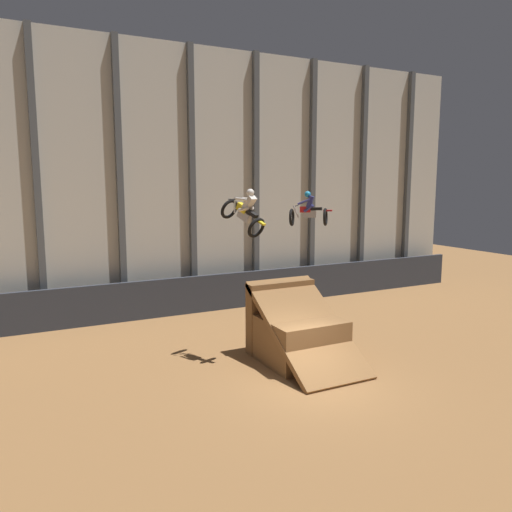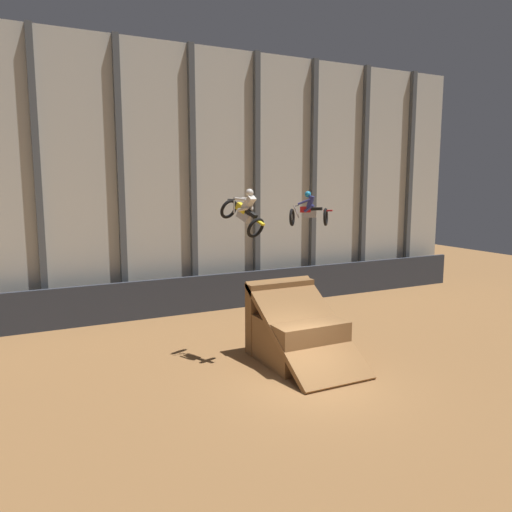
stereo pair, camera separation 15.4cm
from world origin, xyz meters
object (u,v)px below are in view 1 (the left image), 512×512
at_px(rider_bike_left_air, 245,212).
at_px(traffic_cone_near_ramp, 309,321).
at_px(dirt_ramp, 295,332).
at_px(rider_bike_right_air, 309,212).

bearing_deg(rider_bike_left_air, traffic_cone_near_ramp, 7.58).
bearing_deg(traffic_cone_near_ramp, dirt_ramp, -130.53).
xyz_separation_m(rider_bike_left_air, rider_bike_right_air, (4.00, 2.24, -0.19)).
distance_m(dirt_ramp, rider_bike_right_air, 5.55).
distance_m(dirt_ramp, rider_bike_left_air, 4.52).
distance_m(rider_bike_left_air, rider_bike_right_air, 4.59).
xyz_separation_m(rider_bike_left_air, traffic_cone_near_ramp, (4.03, 2.12, -4.83)).
height_order(dirt_ramp, rider_bike_right_air, rider_bike_right_air).
relative_size(rider_bike_left_air, traffic_cone_near_ramp, 3.25).
distance_m(rider_bike_right_air, traffic_cone_near_ramp, 4.63).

